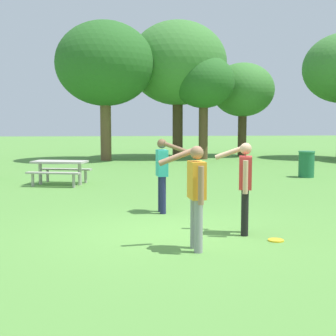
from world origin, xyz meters
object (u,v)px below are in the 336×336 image
at_px(picnic_table_near, 60,167).
at_px(tree_broad_center, 178,64).
at_px(person_catcher, 163,170).
at_px(trash_can_beside_table, 306,164).
at_px(tree_far_right, 204,83).
at_px(tree_slender_mid, 243,90).
at_px(frisbee, 276,240).
at_px(tree_tall_left, 105,64).
at_px(person_thrower, 196,190).
at_px(person_bystander, 244,181).

xyz_separation_m(picnic_table_near, tree_broad_center, (5.19, 11.06, 4.71)).
relative_size(person_catcher, tree_broad_center, 0.21).
bearing_deg(tree_broad_center, trash_can_beside_table, -70.57).
xyz_separation_m(trash_can_beside_table, tree_far_right, (-2.26, 8.66, 3.64)).
distance_m(person_catcher, tree_slender_mid, 18.17).
bearing_deg(tree_broad_center, frisbee, -92.00).
relative_size(tree_tall_left, tree_broad_center, 0.94).
height_order(tree_tall_left, tree_far_right, tree_tall_left).
height_order(person_thrower, tree_broad_center, tree_broad_center).
xyz_separation_m(tree_tall_left, tree_slender_mid, (7.96, 2.37, -1.13)).
distance_m(frisbee, tree_broad_center, 19.41).
height_order(person_catcher, tree_far_right, tree_far_right).
bearing_deg(picnic_table_near, tree_tall_left, 82.81).
xyz_separation_m(person_thrower, trash_can_beside_table, (5.60, 9.16, -0.48)).
height_order(frisbee, tree_slender_mid, tree_slender_mid).
distance_m(frisbee, picnic_table_near, 8.87).
xyz_separation_m(person_catcher, frisbee, (1.68, -2.65, -0.95)).
relative_size(picnic_table_near, tree_broad_center, 0.26).
distance_m(picnic_table_near, tree_slender_mid, 15.33).
xyz_separation_m(person_thrower, person_catcher, (-0.23, 3.08, 0.00)).
bearing_deg(tree_broad_center, person_bystander, -93.36).
height_order(person_catcher, trash_can_beside_table, person_catcher).
height_order(person_thrower, tree_slender_mid, tree_slender_mid).
bearing_deg(tree_tall_left, person_bystander, -79.94).
height_order(person_bystander, tree_far_right, tree_far_right).
height_order(person_bystander, tree_broad_center, tree_broad_center).
distance_m(trash_can_beside_table, tree_broad_center, 11.57).
distance_m(tree_broad_center, tree_slender_mid, 4.27).
height_order(person_bystander, picnic_table_near, person_bystander).
height_order(frisbee, tree_far_right, tree_far_right).
bearing_deg(tree_tall_left, trash_can_beside_table, -48.03).
bearing_deg(picnic_table_near, frisbee, -59.14).
bearing_deg(person_thrower, frisbee, 16.36).
bearing_deg(picnic_table_near, tree_broad_center, 64.85).
bearing_deg(frisbee, person_catcher, 122.38).
bearing_deg(person_catcher, tree_slender_mid, 69.45).
bearing_deg(tree_broad_center, person_thrower, -96.27).
distance_m(person_thrower, trash_can_beside_table, 10.75).
distance_m(person_thrower, tree_far_right, 18.41).
relative_size(picnic_table_near, trash_can_beside_table, 2.08).
bearing_deg(frisbee, tree_broad_center, 88.00).
xyz_separation_m(picnic_table_near, trash_can_beside_table, (8.70, 1.13, -0.08)).
bearing_deg(person_thrower, tree_slender_mid, 73.04).
xyz_separation_m(frisbee, picnic_table_near, (-4.54, 7.60, 0.55)).
height_order(trash_can_beside_table, tree_far_right, tree_far_right).
distance_m(person_thrower, tree_tall_left, 18.06).
distance_m(picnic_table_near, tree_broad_center, 13.10).
bearing_deg(tree_tall_left, tree_far_right, 3.50).
relative_size(trash_can_beside_table, tree_far_right, 0.17).
xyz_separation_m(frisbee, tree_slender_mid, (4.61, 19.45, 3.86)).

